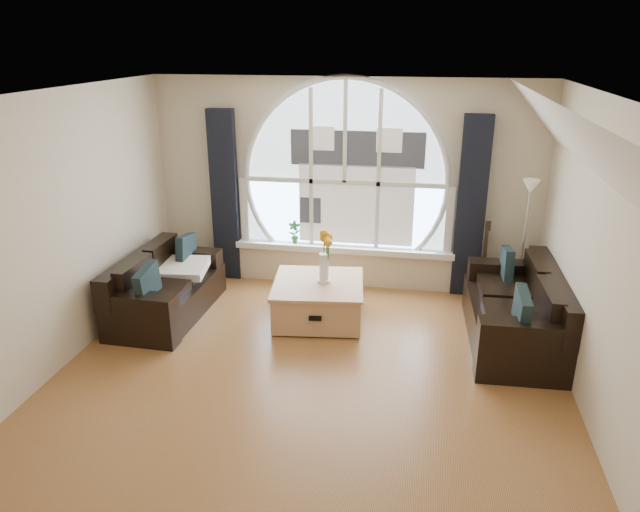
% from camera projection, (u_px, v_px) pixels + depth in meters
% --- Properties ---
extents(ground, '(5.00, 5.50, 0.01)m').
position_uv_depth(ground, '(303.00, 393.00, 5.51)').
color(ground, brown).
rests_on(ground, ground).
extents(ceiling, '(5.00, 5.50, 0.01)m').
position_uv_depth(ceiling, '(300.00, 98.00, 4.56)').
color(ceiling, silver).
rests_on(ceiling, ground).
extents(wall_back, '(5.00, 0.01, 2.70)m').
position_uv_depth(wall_back, '(345.00, 185.00, 7.57)').
color(wall_back, beige).
rests_on(wall_back, ground).
extents(wall_front, '(5.00, 0.01, 2.70)m').
position_uv_depth(wall_front, '(170.00, 485.00, 2.50)').
color(wall_front, beige).
rests_on(wall_front, ground).
extents(wall_left, '(0.01, 5.50, 2.70)m').
position_uv_depth(wall_left, '(39.00, 243.00, 5.44)').
color(wall_left, beige).
rests_on(wall_left, ground).
extents(wall_right, '(0.01, 5.50, 2.70)m').
position_uv_depth(wall_right, '(611.00, 279.00, 4.62)').
color(wall_right, beige).
rests_on(wall_right, ground).
extents(attic_slope, '(0.92, 5.50, 0.72)m').
position_uv_depth(attic_slope, '(591.00, 152.00, 4.32)').
color(attic_slope, silver).
rests_on(attic_slope, ground).
extents(arched_window, '(2.60, 0.06, 2.15)m').
position_uv_depth(arched_window, '(345.00, 164.00, 7.44)').
color(arched_window, silver).
rests_on(arched_window, wall_back).
extents(window_sill, '(2.90, 0.22, 0.08)m').
position_uv_depth(window_sill, '(343.00, 249.00, 7.77)').
color(window_sill, white).
rests_on(window_sill, wall_back).
extents(window_frame, '(2.76, 0.08, 2.15)m').
position_uv_depth(window_frame, '(345.00, 165.00, 7.41)').
color(window_frame, white).
rests_on(window_frame, wall_back).
extents(neighbor_house, '(1.70, 0.02, 1.50)m').
position_uv_depth(neighbor_house, '(356.00, 175.00, 7.45)').
color(neighbor_house, silver).
rests_on(neighbor_house, wall_back).
extents(curtain_left, '(0.35, 0.12, 2.30)m').
position_uv_depth(curtain_left, '(225.00, 197.00, 7.79)').
color(curtain_left, black).
rests_on(curtain_left, ground).
extents(curtain_right, '(0.35, 0.12, 2.30)m').
position_uv_depth(curtain_right, '(471.00, 208.00, 7.26)').
color(curtain_right, black).
rests_on(curtain_right, ground).
extents(sofa_left, '(0.89, 1.71, 0.75)m').
position_uv_depth(sofa_left, '(166.00, 284.00, 6.94)').
color(sofa_left, black).
rests_on(sofa_left, ground).
extents(sofa_right, '(0.98, 1.87, 0.82)m').
position_uv_depth(sofa_right, '(515.00, 308.00, 6.31)').
color(sofa_right, black).
rests_on(sofa_right, ground).
extents(coffee_chest, '(1.15, 1.15, 0.51)m').
position_uv_depth(coffee_chest, '(318.00, 299.00, 6.88)').
color(coffee_chest, tan).
rests_on(coffee_chest, ground).
extents(throw_blanket, '(0.61, 0.61, 0.10)m').
position_uv_depth(throw_blanket, '(184.00, 268.00, 7.14)').
color(throw_blanket, silver).
rests_on(throw_blanket, sofa_left).
extents(vase_flowers, '(0.24, 0.24, 0.70)m').
position_uv_depth(vase_flowers, '(324.00, 251.00, 6.68)').
color(vase_flowers, white).
rests_on(vase_flowers, coffee_chest).
extents(floor_lamp, '(0.24, 0.24, 1.60)m').
position_uv_depth(floor_lamp, '(523.00, 245.00, 7.04)').
color(floor_lamp, '#B2B2B2').
rests_on(floor_lamp, ground).
extents(guitar, '(0.37, 0.25, 1.06)m').
position_uv_depth(guitar, '(484.00, 259.00, 7.36)').
color(guitar, '#955B30').
rests_on(guitar, ground).
extents(potted_plant, '(0.18, 0.14, 0.31)m').
position_uv_depth(potted_plant, '(294.00, 232.00, 7.81)').
color(potted_plant, '#1E6023').
rests_on(potted_plant, window_sill).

